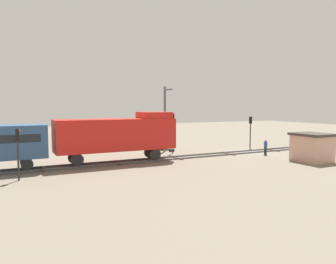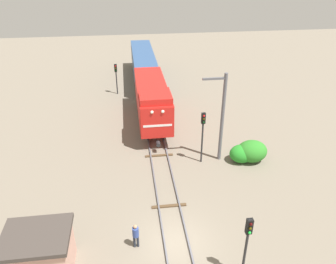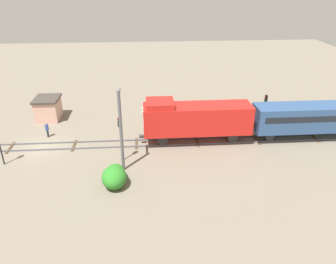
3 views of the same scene
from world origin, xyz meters
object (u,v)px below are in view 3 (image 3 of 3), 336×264
catenary_mast (121,130)px  relay_hut (48,108)px  worker_near_track (47,129)px  locomotive (195,118)px  traffic_signal_mid (120,132)px  traffic_signal_far (265,105)px  passenger_car_leading (320,116)px

catenary_mast → relay_hut: bearing=-142.1°
worker_near_track → relay_hut: size_ratio=0.49×
catenary_mast → locomotive: bearing=124.0°
traffic_signal_mid → worker_near_track: size_ratio=2.65×
locomotive → traffic_signal_far: 9.38m
locomotive → worker_near_track: bearing=-98.6°
passenger_car_leading → traffic_signal_mid: (3.40, -20.87, 0.59)m
traffic_signal_mid → relay_hut: (-10.90, -9.46, -1.72)m
traffic_signal_far → catenary_mast: bearing=-61.9°
locomotive → traffic_signal_far: bearing=112.6°
locomotive → relay_hut: (-7.50, -16.99, -1.38)m
passenger_car_leading → traffic_signal_mid: 21.15m
worker_near_track → catenary_mast: catenary_mast is taller
passenger_car_leading → relay_hut: (-7.50, -30.33, -1.13)m
locomotive → traffic_signal_far: locomotive is taller
passenger_car_leading → traffic_signal_far: size_ratio=3.73×
locomotive → traffic_signal_mid: size_ratio=2.58×
passenger_car_leading → relay_hut: 31.26m
traffic_signal_mid → catenary_mast: catenary_mast is taller
passenger_car_leading → worker_near_track: size_ratio=8.24×
traffic_signal_mid → relay_hut: 14.53m
passenger_car_leading → locomotive: bearing=-90.0°
passenger_car_leading → catenary_mast: size_ratio=1.85×
traffic_signal_far → worker_near_track: 24.64m
locomotive → catenary_mast: (4.94, -7.30, 1.26)m
traffic_signal_far → relay_hut: 25.97m
passenger_car_leading → catenary_mast: bearing=-76.6°
traffic_signal_far → catenary_mast: size_ratio=0.50×
locomotive → worker_near_track: size_ratio=6.82×
traffic_signal_far → traffic_signal_mid: bearing=-66.6°
locomotive → traffic_signal_mid: (3.40, -7.53, 0.34)m
traffic_signal_mid → traffic_signal_far: traffic_signal_mid is taller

